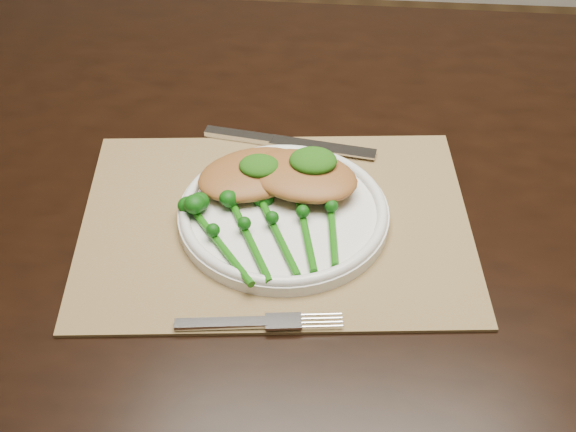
# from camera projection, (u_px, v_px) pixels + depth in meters

# --- Properties ---
(dining_table) EXTENTS (1.61, 0.92, 0.75)m
(dining_table) POSITION_uv_depth(u_px,v_px,m) (351.00, 359.00, 1.26)
(dining_table) COLOR black
(dining_table) RESTS_ON ground
(placemat) EXTENTS (0.48, 0.37, 0.00)m
(placemat) POSITION_uv_depth(u_px,v_px,m) (276.00, 223.00, 0.94)
(placemat) COLOR olive
(placemat) RESTS_ON dining_table
(dinner_plate) EXTENTS (0.25, 0.25, 0.02)m
(dinner_plate) POSITION_uv_depth(u_px,v_px,m) (284.00, 213.00, 0.93)
(dinner_plate) COLOR white
(dinner_plate) RESTS_ON placemat
(knife) EXTENTS (0.23, 0.05, 0.01)m
(knife) POSITION_uv_depth(u_px,v_px,m) (273.00, 140.00, 1.05)
(knife) COLOR silver
(knife) RESTS_ON placemat
(fork) EXTENTS (0.17, 0.04, 0.01)m
(fork) POSITION_uv_depth(u_px,v_px,m) (270.00, 322.00, 0.82)
(fork) COLOR silver
(fork) RESTS_ON placemat
(chicken_fillet_left) EXTENTS (0.16, 0.15, 0.03)m
(chicken_fillet_left) POSITION_uv_depth(u_px,v_px,m) (253.00, 174.00, 0.96)
(chicken_fillet_left) COLOR #955D2B
(chicken_fillet_left) RESTS_ON dinner_plate
(chicken_fillet_right) EXTENTS (0.15, 0.12, 0.03)m
(chicken_fillet_right) POSITION_uv_depth(u_px,v_px,m) (302.00, 176.00, 0.95)
(chicken_fillet_right) COLOR #955D2B
(chicken_fillet_right) RESTS_ON dinner_plate
(pesto_dollop_left) EXTENTS (0.05, 0.04, 0.02)m
(pesto_dollop_left) POSITION_uv_depth(u_px,v_px,m) (259.00, 166.00, 0.95)
(pesto_dollop_left) COLOR #124009
(pesto_dollop_left) RESTS_ON chicken_fillet_left
(pesto_dollop_right) EXTENTS (0.06, 0.05, 0.02)m
(pesto_dollop_right) POSITION_uv_depth(u_px,v_px,m) (313.00, 161.00, 0.94)
(pesto_dollop_right) COLOR #124009
(pesto_dollop_right) RESTS_ON chicken_fillet_right
(broccolini_bundle) EXTENTS (0.20, 0.21, 0.04)m
(broccolini_bundle) POSITION_uv_depth(u_px,v_px,m) (278.00, 235.00, 0.89)
(broccolini_bundle) COLOR #14590B
(broccolini_bundle) RESTS_ON dinner_plate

